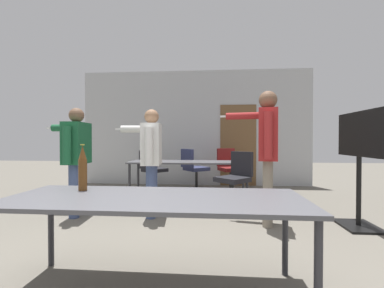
% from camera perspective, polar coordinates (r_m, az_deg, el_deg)
% --- Properties ---
extents(back_wall, '(5.87, 0.12, 2.94)m').
position_cam_1_polar(back_wall, '(6.65, 0.92, 3.50)').
color(back_wall, '#B2B5B7').
rests_on(back_wall, ground_plane).
extents(conference_table_near, '(2.22, 0.81, 0.73)m').
position_cam_1_polar(conference_table_near, '(2.00, -8.28, -13.11)').
color(conference_table_near, '#4C4C51').
rests_on(conference_table_near, ground_plane).
extents(conference_table_far, '(2.35, 0.70, 0.73)m').
position_cam_1_polar(conference_table_far, '(5.14, -0.77, -4.55)').
color(conference_table_far, '#4C4C51').
rests_on(conference_table_far, ground_plane).
extents(tv_screen, '(0.44, 1.03, 1.53)m').
position_cam_1_polar(tv_screen, '(4.04, 33.15, -2.40)').
color(tv_screen, black).
rests_on(tv_screen, ground_plane).
extents(person_center_tall, '(0.81, 0.70, 1.62)m').
position_cam_1_polar(person_center_tall, '(3.92, -9.15, -1.94)').
color(person_center_tall, '#3D4C75').
rests_on(person_center_tall, ground_plane).
extents(person_near_casual, '(0.79, 0.70, 1.64)m').
position_cam_1_polar(person_near_casual, '(4.27, -24.40, -1.58)').
color(person_near_casual, '#3D4C75').
rests_on(person_near_casual, ground_plane).
extents(person_far_watching, '(0.79, 0.74, 1.82)m').
position_cam_1_polar(person_far_watching, '(3.62, 16.25, 0.10)').
color(person_far_watching, slate).
rests_on(person_far_watching, ground_plane).
extents(office_chair_near_pushed, '(0.68, 0.69, 0.95)m').
position_cam_1_polar(office_chair_near_pushed, '(4.47, 9.57, -8.17)').
color(office_chair_near_pushed, black).
rests_on(office_chair_near_pushed, ground_plane).
extents(office_chair_mid_tucked, '(0.68, 0.69, 0.91)m').
position_cam_1_polar(office_chair_mid_tucked, '(6.05, -8.87, -6.06)').
color(office_chair_mid_tucked, black).
rests_on(office_chair_mid_tucked, ground_plane).
extents(office_chair_far_right, '(0.61, 0.65, 0.96)m').
position_cam_1_polar(office_chair_far_right, '(5.95, 8.28, -5.85)').
color(office_chair_far_right, black).
rests_on(office_chair_far_right, ground_plane).
extents(office_chair_side_rolled, '(0.69, 0.68, 0.95)m').
position_cam_1_polar(office_chair_side_rolled, '(5.92, 0.39, -5.93)').
color(office_chair_side_rolled, black).
rests_on(office_chair_side_rolled, ground_plane).
extents(beer_bottle, '(0.07, 0.07, 0.39)m').
position_cam_1_polar(beer_bottle, '(2.37, -23.12, -5.06)').
color(beer_bottle, '#563314').
rests_on(beer_bottle, conference_table_near).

